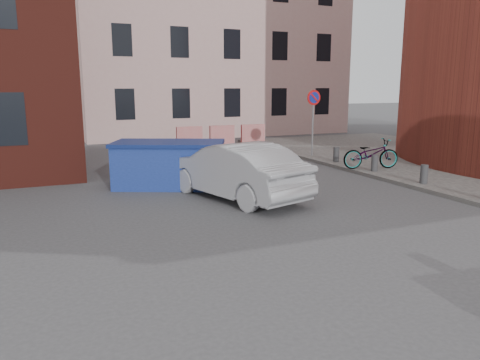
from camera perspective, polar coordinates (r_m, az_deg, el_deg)
name	(u,v)px	position (r m, az deg, el deg)	size (l,w,h in m)	color
ground	(310,253)	(8.53, 8.47, -8.78)	(120.00, 120.00, 0.00)	#38383A
building_pink	(207,19)	(30.82, -4.00, 18.95)	(16.00, 8.00, 14.00)	#CEA29E
no_parking_sign	(313,109)	(19.26, 8.94, 8.54)	(0.60, 0.09, 2.65)	gray
bollards	(424,174)	(14.69, 21.52, 0.67)	(0.22, 9.02, 0.55)	#3A3A3D
barriers	(222,135)	(23.49, -2.18, 5.45)	(4.70, 0.18, 1.00)	red
dumpster	(169,164)	(13.90, -8.63, 1.94)	(3.58, 2.82, 1.34)	navy
silver_car	(234,170)	(12.34, -0.68, 1.19)	(1.56, 4.48, 1.48)	#A2A3A9
bicycle	(371,154)	(16.73, 15.66, 3.09)	(0.68, 1.96, 1.03)	black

